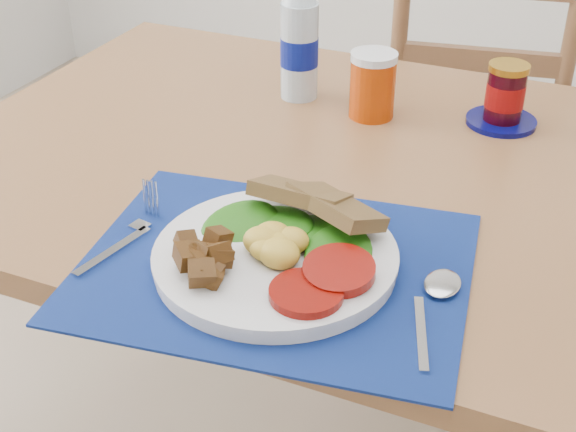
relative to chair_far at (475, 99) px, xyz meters
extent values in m
cube|color=brown|center=(-0.02, -0.73, 0.16)|extent=(1.40, 0.90, 0.04)
cylinder|color=brown|center=(-0.66, -0.34, -0.22)|extent=(0.06, 0.06, 0.71)
cube|color=brown|center=(-0.01, 0.07, -0.14)|extent=(0.48, 0.46, 0.04)
cylinder|color=brown|center=(0.14, 0.26, -0.37)|extent=(0.04, 0.04, 0.41)
cylinder|color=brown|center=(-0.22, 0.20, -0.37)|extent=(0.04, 0.04, 0.41)
cylinder|color=brown|center=(0.19, -0.07, -0.37)|extent=(0.04, 0.04, 0.41)
cylinder|color=brown|center=(-0.16, -0.13, -0.37)|extent=(0.04, 0.04, 0.41)
cube|color=#040431|center=(-0.05, -1.04, 0.18)|extent=(0.53, 0.44, 0.00)
cylinder|color=silver|center=(-0.05, -1.04, 0.19)|extent=(0.31, 0.31, 0.02)
ellipsoid|color=gold|center=(-0.05, -1.04, 0.22)|extent=(0.07, 0.07, 0.03)
cylinder|color=maroon|center=(0.03, -1.09, 0.21)|extent=(0.09, 0.09, 0.01)
ellipsoid|color=#093F07|center=(-0.04, -1.00, 0.21)|extent=(0.16, 0.10, 0.02)
cube|color=olive|center=(-0.03, -0.95, 0.24)|extent=(0.14, 0.10, 0.04)
cube|color=#B2B5BA|center=(-0.26, -1.10, 0.19)|extent=(0.04, 0.13, 0.00)
cube|color=#B2B5BA|center=(-0.26, -1.01, 0.19)|extent=(0.04, 0.07, 0.00)
cube|color=#B2B5BA|center=(0.15, -1.10, 0.19)|extent=(0.05, 0.12, 0.00)
ellipsoid|color=#B2B5BA|center=(0.15, -1.00, 0.19)|extent=(0.04, 0.06, 0.01)
cylinder|color=#ADBFCC|center=(-0.23, -0.53, 0.27)|extent=(0.07, 0.07, 0.17)
cylinder|color=navy|center=(-0.23, -0.53, 0.27)|extent=(0.07, 0.07, 0.05)
cylinder|color=#AA3204|center=(-0.08, -0.56, 0.23)|extent=(0.08, 0.08, 0.11)
cylinder|color=#04074E|center=(0.13, -0.50, 0.18)|extent=(0.12, 0.12, 0.01)
cylinder|color=black|center=(0.13, -0.50, 0.23)|extent=(0.06, 0.06, 0.09)
cylinder|color=maroon|center=(0.13, -0.50, 0.23)|extent=(0.07, 0.07, 0.04)
cylinder|color=#A1721A|center=(0.13, -0.50, 0.28)|extent=(0.07, 0.07, 0.01)
camera|label=1|loc=(0.29, -1.79, 0.77)|focal=50.00mm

